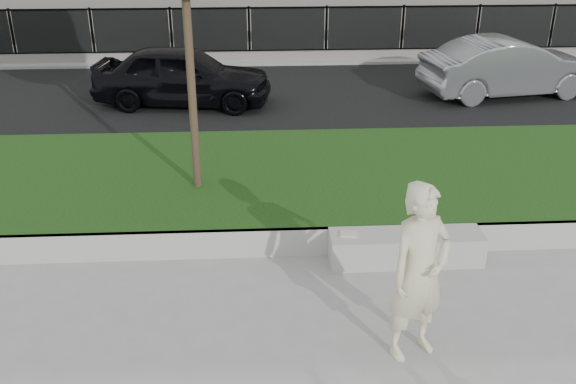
{
  "coord_description": "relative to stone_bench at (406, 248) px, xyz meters",
  "views": [
    {
      "loc": [
        -0.52,
        -6.46,
        4.42
      ],
      "look_at": [
        -0.09,
        1.2,
        0.87
      ],
      "focal_mm": 40.0,
      "sensor_mm": 36.0,
      "label": 1
    }
  ],
  "objects": [
    {
      "name": "ground",
      "position": [
        -1.44,
        -0.8,
        -0.21
      ],
      "size": [
        90.0,
        90.0,
        0.0
      ],
      "primitive_type": "plane",
      "color": "gray",
      "rests_on": "ground"
    },
    {
      "name": "grass_bank",
      "position": [
        -1.44,
        2.2,
        -0.01
      ],
      "size": [
        34.0,
        4.0,
        0.4
      ],
      "primitive_type": "cube",
      "color": "black",
      "rests_on": "ground"
    },
    {
      "name": "grass_kerb",
      "position": [
        -1.44,
        0.24,
        -0.01
      ],
      "size": [
        34.0,
        0.08,
        0.4
      ],
      "primitive_type": "cube",
      "color": "#AAA89F",
      "rests_on": "ground"
    },
    {
      "name": "street",
      "position": [
        -1.44,
        7.7,
        -0.19
      ],
      "size": [
        34.0,
        7.0,
        0.04
      ],
      "primitive_type": "cube",
      "color": "black",
      "rests_on": "ground"
    },
    {
      "name": "far_pavement",
      "position": [
        -1.44,
        12.2,
        -0.15
      ],
      "size": [
        34.0,
        3.0,
        0.12
      ],
      "primitive_type": "cube",
      "color": "gray",
      "rests_on": "ground"
    },
    {
      "name": "iron_fence",
      "position": [
        -1.44,
        11.2,
        0.34
      ],
      "size": [
        32.0,
        0.3,
        1.5
      ],
      "color": "slate",
      "rests_on": "far_pavement"
    },
    {
      "name": "stone_bench",
      "position": [
        0.0,
        0.0,
        0.0
      ],
      "size": [
        2.01,
        0.5,
        0.41
      ],
      "primitive_type": "cube",
      "color": "#AAA89F",
      "rests_on": "ground"
    },
    {
      "name": "man",
      "position": [
        -0.33,
        -1.84,
        0.77
      ],
      "size": [
        0.84,
        0.72,
        1.95
      ],
      "primitive_type": "imported",
      "rotation": [
        0.0,
        0.0,
        0.43
      ],
      "color": "beige",
      "rests_on": "ground"
    },
    {
      "name": "book",
      "position": [
        -0.76,
        0.02,
        0.22
      ],
      "size": [
        0.24,
        0.19,
        0.02
      ],
      "primitive_type": "cube",
      "rotation": [
        0.0,
        0.0,
        -0.14
      ],
      "color": "beige",
      "rests_on": "stone_bench"
    },
    {
      "name": "car_dark",
      "position": [
        -3.56,
        7.14,
        0.51
      ],
      "size": [
        4.18,
        2.14,
        1.36
      ],
      "primitive_type": "imported",
      "rotation": [
        0.0,
        0.0,
        1.43
      ],
      "color": "black",
      "rests_on": "street"
    },
    {
      "name": "car_silver",
      "position": [
        4.13,
        7.46,
        0.52
      ],
      "size": [
        4.34,
        2.12,
        1.37
      ],
      "primitive_type": "imported",
      "rotation": [
        0.0,
        0.0,
        1.74
      ],
      "color": "gray",
      "rests_on": "street"
    }
  ]
}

